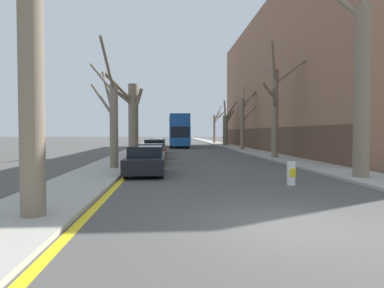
{
  "coord_description": "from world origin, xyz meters",
  "views": [
    {
      "loc": [
        -2.6,
        -7.15,
        2.05
      ],
      "look_at": [
        0.27,
        34.67,
        0.61
      ],
      "focal_mm": 32.0,
      "sensor_mm": 36.0,
      "label": 1
    }
  ],
  "objects": [
    {
      "name": "building_facade_right",
      "position": [
        12.43,
        30.6,
        7.78
      ],
      "size": [
        10.08,
        41.58,
        15.58
      ],
      "color": "#93664C",
      "rests_on": "ground"
    },
    {
      "name": "parked_car_2",
      "position": [
        -3.73,
        20.18,
        0.69
      ],
      "size": [
        1.7,
        4.51,
        1.47
      ],
      "color": "maroon",
      "rests_on": "ground"
    },
    {
      "name": "ground_plane",
      "position": [
        0.0,
        0.0,
        0.0
      ],
      "size": [
        300.0,
        300.0,
        0.0
      ],
      "primitive_type": "plane",
      "color": "#4C4947"
    },
    {
      "name": "traffic_bollard",
      "position": [
        2.13,
        5.73,
        0.46
      ],
      "size": [
        0.33,
        0.34,
        0.92
      ],
      "color": "white",
      "rests_on": "ground"
    },
    {
      "name": "sidewalk_left",
      "position": [
        -6.11,
        50.0,
        0.06
      ],
      "size": [
        2.66,
        120.0,
        0.12
      ],
      "primitive_type": "cube",
      "color": "#A39E93",
      "rests_on": "ground"
    },
    {
      "name": "sidewalk_right",
      "position": [
        6.11,
        50.0,
        0.06
      ],
      "size": [
        2.66,
        120.0,
        0.12
      ],
      "primitive_type": "cube",
      "color": "#A39E93",
      "rests_on": "ground"
    },
    {
      "name": "kerb_line_stripe",
      "position": [
        -4.61,
        50.0,
        0.0
      ],
      "size": [
        0.24,
        120.0,
        0.01
      ],
      "primitive_type": "cube",
      "color": "yellow",
      "rests_on": "ground"
    },
    {
      "name": "street_tree_left_0",
      "position": [
        -5.83,
        0.99,
        4.11
      ],
      "size": [
        2.36,
        2.66,
        9.46
      ],
      "color": "#7A6B56",
      "rests_on": "ground"
    },
    {
      "name": "street_tree_left_1",
      "position": [
        -5.73,
        11.93,
        2.96
      ],
      "size": [
        2.07,
        4.88,
        6.71
      ],
      "color": "#7A6B56",
      "rests_on": "ground"
    },
    {
      "name": "street_tree_right_4",
      "position": [
        5.89,
        54.61,
        3.13
      ],
      "size": [
        2.14,
        3.64,
        7.02
      ],
      "color": "#7A6B56",
      "rests_on": "ground"
    },
    {
      "name": "street_tree_right_3",
      "position": [
        5.9,
        43.11,
        2.87
      ],
      "size": [
        1.8,
        3.94,
        6.93
      ],
      "color": "#7A6B56",
      "rests_on": "ground"
    },
    {
      "name": "street_tree_left_2",
      "position": [
        -5.68,
        22.41,
        3.37
      ],
      "size": [
        3.06,
        2.85,
        6.76
      ],
      "color": "#7A6B56",
      "rests_on": "ground"
    },
    {
      "name": "double_decker_bus",
      "position": [
        -1.18,
        40.5,
        2.48
      ],
      "size": [
        2.6,
        11.69,
        4.38
      ],
      "color": "#19519E",
      "rests_on": "ground"
    },
    {
      "name": "street_tree_right_1",
      "position": [
        5.58,
        18.69,
        4.0
      ],
      "size": [
        3.52,
        4.16,
        8.68
      ],
      "color": "#7A6B56",
      "rests_on": "ground"
    },
    {
      "name": "parked_car_3",
      "position": [
        -3.73,
        26.41,
        0.67
      ],
      "size": [
        1.72,
        4.34,
        1.42
      ],
      "color": "olive",
      "rests_on": "ground"
    },
    {
      "name": "street_tree_right_0",
      "position": [
        5.74,
        7.17,
        4.07
      ],
      "size": [
        2.11,
        2.85,
        8.62
      ],
      "color": "#7A6B56",
      "rests_on": "ground"
    },
    {
      "name": "street_tree_right_2",
      "position": [
        5.89,
        31.14,
        3.47
      ],
      "size": [
        2.58,
        2.18,
        7.39
      ],
      "color": "#7A6B56",
      "rests_on": "ground"
    },
    {
      "name": "parked_car_1",
      "position": [
        -3.73,
        14.84,
        0.62
      ],
      "size": [
        1.71,
        4.12,
        1.31
      ],
      "color": "olive",
      "rests_on": "ground"
    },
    {
      "name": "parked_car_0",
      "position": [
        -3.73,
        9.49,
        0.66
      ],
      "size": [
        1.82,
        4.1,
        1.37
      ],
      "color": "black",
      "rests_on": "ground"
    }
  ]
}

